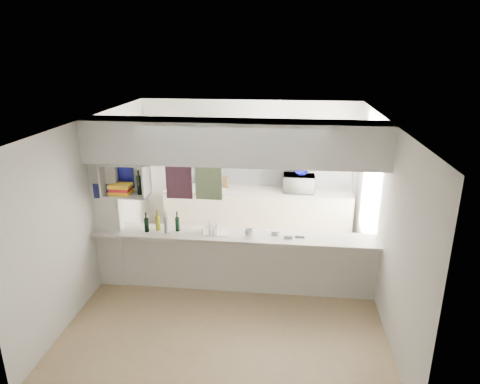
# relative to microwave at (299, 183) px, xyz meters

# --- Properties ---
(floor) EXTENTS (4.80, 4.80, 0.00)m
(floor) POSITION_rel_microwave_xyz_m (-0.98, -2.10, -1.08)
(floor) COLOR #9E855C
(floor) RESTS_ON ground
(ceiling) EXTENTS (4.80, 4.80, 0.00)m
(ceiling) POSITION_rel_microwave_xyz_m (-0.98, -2.10, 1.52)
(ceiling) COLOR white
(ceiling) RESTS_ON wall_back
(wall_back) EXTENTS (4.20, 0.00, 4.20)m
(wall_back) POSITION_rel_microwave_xyz_m (-0.98, 0.30, 0.22)
(wall_back) COLOR silver
(wall_back) RESTS_ON floor
(wall_left) EXTENTS (0.00, 4.80, 4.80)m
(wall_left) POSITION_rel_microwave_xyz_m (-3.08, -2.10, 0.22)
(wall_left) COLOR silver
(wall_left) RESTS_ON floor
(wall_right) EXTENTS (0.00, 4.80, 4.80)m
(wall_right) POSITION_rel_microwave_xyz_m (1.12, -2.10, 0.22)
(wall_right) COLOR silver
(wall_right) RESTS_ON floor
(servery_partition) EXTENTS (4.20, 0.50, 2.60)m
(servery_partition) POSITION_rel_microwave_xyz_m (-1.16, -2.10, 0.58)
(servery_partition) COLOR silver
(servery_partition) RESTS_ON floor
(cubby_shelf) EXTENTS (0.65, 0.35, 0.50)m
(cubby_shelf) POSITION_rel_microwave_xyz_m (-2.55, -2.16, 0.63)
(cubby_shelf) COLOR white
(cubby_shelf) RESTS_ON bulkhead
(kitchen_run) EXTENTS (3.60, 0.63, 2.24)m
(kitchen_run) POSITION_rel_microwave_xyz_m (-0.82, 0.04, -0.26)
(kitchen_run) COLOR beige
(kitchen_run) RESTS_ON floor
(microwave) EXTENTS (0.59, 0.40, 0.33)m
(microwave) POSITION_rel_microwave_xyz_m (0.00, 0.00, 0.00)
(microwave) COLOR white
(microwave) RESTS_ON bench_top
(bowl) EXTENTS (0.25, 0.25, 0.06)m
(bowl) POSITION_rel_microwave_xyz_m (0.04, 0.03, 0.19)
(bowl) COLOR #0B0D7D
(bowl) RESTS_ON microwave
(dish_rack) EXTENTS (0.41, 0.33, 0.21)m
(dish_rack) POSITION_rel_microwave_xyz_m (-1.26, -2.07, -0.08)
(dish_rack) COLOR silver
(dish_rack) RESTS_ON breakfast_bar
(cup) EXTENTS (0.14, 0.14, 0.10)m
(cup) POSITION_rel_microwave_xyz_m (-0.75, -2.15, -0.10)
(cup) COLOR white
(cup) RESTS_ON dish_rack
(wine_bottles) EXTENTS (0.52, 0.15, 0.34)m
(wine_bottles) POSITION_rel_microwave_xyz_m (-2.06, -2.11, -0.04)
(wine_bottles) COLOR black
(wine_bottles) RESTS_ON breakfast_bar
(plastic_tubs) EXTENTS (0.48, 0.21, 0.06)m
(plastic_tubs) POSITION_rel_microwave_xyz_m (-0.28, -2.07, -0.13)
(plastic_tubs) COLOR silver
(plastic_tubs) RESTS_ON breakfast_bar
(utensil_jar) EXTENTS (0.11, 0.11, 0.15)m
(utensil_jar) POSITION_rel_microwave_xyz_m (-1.55, 0.05, -0.09)
(utensil_jar) COLOR black
(utensil_jar) RESTS_ON bench_top
(knife_block) EXTENTS (0.11, 0.09, 0.20)m
(knife_block) POSITION_rel_microwave_xyz_m (-1.42, 0.08, -0.06)
(knife_block) COLOR brown
(knife_block) RESTS_ON bench_top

